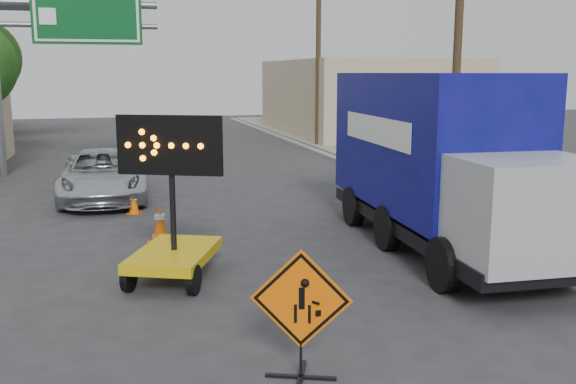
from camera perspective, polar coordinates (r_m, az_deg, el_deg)
name	(u,v)px	position (r m, az deg, el deg)	size (l,w,h in m)	color
ground	(296,352)	(9.27, 0.69, -14.00)	(100.00, 100.00, 0.00)	#2D2D30
curb_right	(368,171)	(25.28, 7.14, 1.86)	(0.40, 60.00, 0.12)	gray
sidewalk_right	(422,168)	(26.23, 11.80, 2.06)	(4.00, 60.00, 0.15)	gray
building_right_far	(364,98)	(41.10, 6.80, 8.34)	(10.00, 14.00, 4.60)	#C6B48F
highway_gantry	(51,39)	(26.18, -20.30, 12.60)	(6.18, 0.38, 6.90)	slate
utility_pole_near	(458,45)	(20.86, 14.85, 12.51)	(1.80, 0.26, 9.00)	#44321D
utility_pole_far	(318,56)	(33.73, 2.71, 11.97)	(1.80, 0.26, 9.00)	#44321D
construction_sign	(301,312)	(8.18, 1.17, -10.58)	(1.21, 0.87, 1.71)	black
arrow_board	(174,244)	(12.23, -10.10, -4.60)	(2.07, 2.52, 3.11)	gold
pickup_truck	(104,175)	(20.50, -16.07, 1.47)	(2.52, 5.47, 1.52)	silver
box_truck	(438,170)	(14.44, 13.23, 1.88)	(2.91, 8.21, 3.85)	black
cone_a	(171,253)	(12.96, -10.36, -5.35)	(0.34, 0.34, 0.68)	#FF6505
cone_b	(149,255)	(12.86, -12.23, -5.53)	(0.39, 0.39, 0.68)	#FF6505
cone_c	(160,221)	(15.51, -11.30, -2.56)	(0.42, 0.42, 0.77)	#FF6505
cone_d	(134,201)	(18.28, -13.55, -0.80)	(0.45, 0.45, 0.69)	#FF6505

